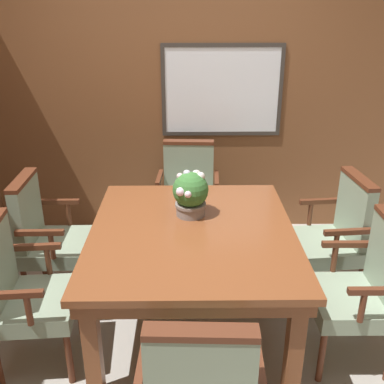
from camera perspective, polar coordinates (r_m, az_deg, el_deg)
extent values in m
plane|color=#A39E93|center=(3.24, -1.97, -17.44)|extent=(14.00, 14.00, 0.00)
cube|color=brown|center=(4.20, -1.75, 11.05)|extent=(7.20, 0.06, 2.45)
cube|color=white|center=(4.15, 3.83, 12.70)|extent=(1.02, 0.01, 0.75)
cube|color=#38332D|center=(4.09, 3.99, 18.12)|extent=(1.09, 0.02, 0.04)
cube|color=#38332D|center=(4.23, 3.70, 7.44)|extent=(1.09, 0.02, 0.03)
cube|color=#38332D|center=(4.14, -3.65, 12.68)|extent=(0.04, 0.02, 0.75)
cube|color=#38332D|center=(4.22, 11.18, 12.50)|extent=(0.03, 0.02, 0.75)
cube|color=brown|center=(2.67, -12.53, -18.79)|extent=(0.09, 0.09, 0.69)
cube|color=brown|center=(2.68, 12.90, -18.57)|extent=(0.09, 0.09, 0.69)
cube|color=brown|center=(3.72, -8.76, -5.40)|extent=(0.09, 0.09, 0.69)
cube|color=brown|center=(3.73, 8.54, -5.30)|extent=(0.09, 0.09, 0.69)
cube|color=brown|center=(2.97, 0.04, -6.30)|extent=(1.27, 1.45, 0.09)
cube|color=brown|center=(2.94, 0.04, -5.15)|extent=(1.33, 1.51, 0.04)
cylinder|color=#562B19|center=(3.74, 11.92, -8.43)|extent=(0.04, 0.04, 0.36)
cylinder|color=#562B19|center=(3.40, 14.05, -12.11)|extent=(0.04, 0.04, 0.36)
cylinder|color=#562B19|center=(3.87, 17.74, -7.87)|extent=(0.04, 0.04, 0.36)
cylinder|color=#562B19|center=(3.55, 20.39, -11.31)|extent=(0.04, 0.04, 0.36)
cube|color=gray|center=(3.52, 16.45, -6.65)|extent=(0.51, 0.53, 0.11)
cube|color=gray|center=(3.47, 19.96, -2.22)|extent=(0.12, 0.45, 0.47)
cube|color=#562B19|center=(3.37, 20.52, 1.60)|extent=(0.13, 0.45, 0.03)
cylinder|color=#562B19|center=(3.64, 14.78, -2.63)|extent=(0.04, 0.04, 0.20)
cube|color=#562B19|center=(3.62, 15.98, -1.14)|extent=(0.33, 0.07, 0.04)
cylinder|color=#562B19|center=(3.23, 17.79, -6.47)|extent=(0.04, 0.04, 0.20)
cube|color=#562B19|center=(3.21, 19.16, -4.80)|extent=(0.33, 0.07, 0.04)
cube|color=gray|center=(1.95, 1.05, -22.97)|extent=(0.45, 0.10, 0.47)
cube|color=#562B19|center=(1.78, 1.11, -17.41)|extent=(0.45, 0.11, 0.03)
cylinder|color=#562B19|center=(2.22, 8.08, -21.00)|extent=(0.04, 0.04, 0.20)
cube|color=#562B19|center=(2.10, 8.45, -20.36)|extent=(0.05, 0.33, 0.04)
cylinder|color=#562B19|center=(2.22, -5.89, -20.85)|extent=(0.04, 0.04, 0.20)
cube|color=#562B19|center=(2.10, -6.26, -20.20)|extent=(0.05, 0.33, 0.04)
cylinder|color=#562B19|center=(3.41, -13.63, -11.94)|extent=(0.04, 0.04, 0.36)
cylinder|color=#562B19|center=(3.76, -12.38, -8.24)|extent=(0.04, 0.04, 0.36)
cylinder|color=#562B19|center=(3.52, -20.27, -11.63)|extent=(0.04, 0.04, 0.36)
cylinder|color=#562B19|center=(3.86, -18.40, -8.09)|extent=(0.04, 0.04, 0.36)
cube|color=gray|center=(3.51, -16.60, -6.69)|extent=(0.48, 0.49, 0.11)
cube|color=gray|center=(3.44, -20.26, -2.43)|extent=(0.09, 0.45, 0.47)
cube|color=#562B19|center=(3.35, -20.84, 1.40)|extent=(0.09, 0.45, 0.03)
cylinder|color=#562B19|center=(3.22, -17.37, -6.51)|extent=(0.04, 0.04, 0.20)
cube|color=#562B19|center=(3.19, -18.80, -4.91)|extent=(0.33, 0.04, 0.04)
cylinder|color=#562B19|center=(3.65, -15.40, -2.62)|extent=(0.04, 0.04, 0.20)
cube|color=#562B19|center=(3.63, -16.64, -1.19)|extent=(0.33, 0.04, 0.04)
cylinder|color=#562B19|center=(3.95, -3.78, -6.11)|extent=(0.04, 0.04, 0.36)
cylinder|color=#562B19|center=(3.93, 2.45, -6.24)|extent=(0.04, 0.04, 0.36)
cylinder|color=#562B19|center=(4.30, -3.23, -3.46)|extent=(0.04, 0.04, 0.36)
cylinder|color=#562B19|center=(4.29, 2.45, -3.57)|extent=(0.04, 0.04, 0.36)
cube|color=gray|center=(4.00, -0.54, -1.83)|extent=(0.51, 0.49, 0.11)
cube|color=gray|center=(4.07, -0.42, 3.00)|extent=(0.45, 0.10, 0.47)
cube|color=#562B19|center=(3.99, -0.43, 6.34)|extent=(0.45, 0.11, 0.03)
cylinder|color=#562B19|center=(3.93, -4.24, 0.07)|extent=(0.04, 0.04, 0.20)
cube|color=#562B19|center=(3.96, -4.17, 1.81)|extent=(0.05, 0.33, 0.04)
cylinder|color=#562B19|center=(3.91, 3.12, -0.04)|extent=(0.04, 0.04, 0.20)
cube|color=#562B19|center=(3.93, 3.14, 1.70)|extent=(0.05, 0.33, 0.04)
cylinder|color=#562B19|center=(2.89, -15.32, -19.67)|extent=(0.04, 0.04, 0.36)
cylinder|color=#562B19|center=(3.21, -14.06, -14.54)|extent=(0.04, 0.04, 0.36)
cylinder|color=#562B19|center=(3.30, -21.29, -14.36)|extent=(0.04, 0.04, 0.36)
cube|color=gray|center=(2.95, -19.13, -13.34)|extent=(0.50, 0.52, 0.11)
cylinder|color=#562B19|center=(2.65, -20.06, -13.83)|extent=(0.04, 0.04, 0.20)
cube|color=#562B19|center=(2.62, -21.87, -12.01)|extent=(0.33, 0.06, 0.04)
cylinder|color=#562B19|center=(3.06, -17.82, -8.23)|extent=(0.04, 0.04, 0.20)
cube|color=#562B19|center=(3.03, -19.35, -6.60)|extent=(0.33, 0.06, 0.04)
cylinder|color=#562B19|center=(3.22, 14.05, -14.41)|extent=(0.04, 0.04, 0.36)
cylinder|color=#562B19|center=(2.91, 16.11, -19.45)|extent=(0.04, 0.04, 0.36)
cylinder|color=#562B19|center=(3.34, 21.06, -13.84)|extent=(0.04, 0.04, 0.36)
cube|color=gray|center=(2.98, 19.38, -12.96)|extent=(0.47, 0.49, 0.11)
cylinder|color=#562B19|center=(3.08, 17.66, -7.96)|extent=(0.04, 0.04, 0.20)
cube|color=#562B19|center=(3.06, 19.14, -6.28)|extent=(0.33, 0.04, 0.04)
cylinder|color=#562B19|center=(2.69, 20.82, -13.42)|extent=(0.04, 0.04, 0.20)
cube|color=#562B19|center=(2.66, 22.57, -11.54)|extent=(0.33, 0.04, 0.04)
cylinder|color=gray|center=(3.10, -0.19, -2.16)|extent=(0.20, 0.20, 0.09)
cylinder|color=gray|center=(3.08, -0.19, -1.57)|extent=(0.21, 0.21, 0.02)
sphere|color=#387033|center=(3.04, -0.19, 0.29)|extent=(0.25, 0.25, 0.25)
sphere|color=silver|center=(3.02, -1.54, 2.01)|extent=(0.05, 0.05, 0.05)
sphere|color=silver|center=(2.94, -1.48, 0.03)|extent=(0.06, 0.06, 0.06)
sphere|color=silver|center=(3.01, 1.11, 2.01)|extent=(0.06, 0.06, 0.06)
sphere|color=silver|center=(3.04, 0.45, 2.39)|extent=(0.05, 0.05, 0.05)
sphere|color=silver|center=(2.93, -0.50, -0.30)|extent=(0.05, 0.05, 0.05)
sphere|color=silver|center=(3.01, -0.66, 2.39)|extent=(0.05, 0.05, 0.05)
sphere|color=silver|center=(3.06, -0.70, 2.39)|extent=(0.05, 0.05, 0.05)
sphere|color=silver|center=(3.12, 0.53, 1.66)|extent=(0.05, 0.05, 0.05)
sphere|color=silver|center=(3.06, 0.57, 2.28)|extent=(0.06, 0.06, 0.06)
sphere|color=silver|center=(3.03, -0.54, 2.45)|extent=(0.04, 0.04, 0.04)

